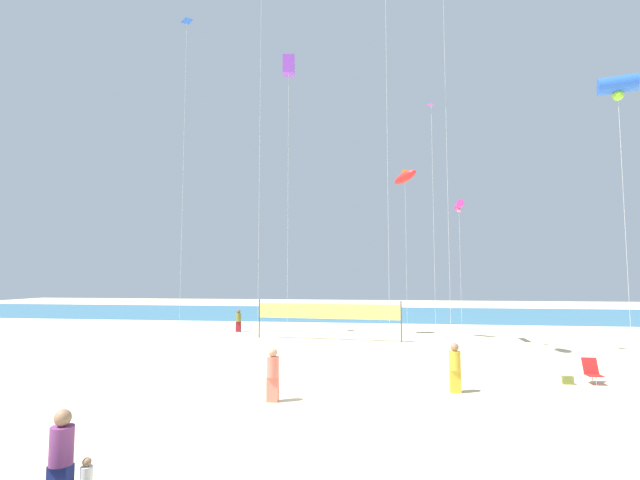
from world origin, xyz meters
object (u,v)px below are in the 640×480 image
at_px(folding_beach_chair, 592,370).
at_px(kite_magenta_tube, 459,206).
at_px(mother_figure, 61,457).
at_px(kite_blue_tube, 617,86).
at_px(beach_handbag, 568,380).
at_px(kite_blue_diamond, 186,27).
at_px(kite_violet_box, 289,66).
at_px(kite_magenta_diamond, 432,116).
at_px(kite_red_diamond, 261,4).
at_px(beachgoer_mustard_shirt, 455,366).
at_px(kite_red_inflatable, 405,177).
at_px(beachgoer_olive_shirt, 238,320).
at_px(beachgoer_coral_shirt, 273,373).
at_px(volleyball_net, 328,313).

relative_size(folding_beach_chair, kite_magenta_tube, 0.11).
height_order(mother_figure, kite_magenta_tube, kite_magenta_tube).
bearing_deg(mother_figure, kite_blue_tube, 28.73).
relative_size(beach_handbag, kite_blue_diamond, 0.02).
bearing_deg(kite_violet_box, kite_magenta_diamond, -23.60).
xyz_separation_m(kite_magenta_diamond, kite_red_diamond, (-9.45, 0.22, 7.21)).
bearing_deg(beach_handbag, kite_magenta_diamond, 121.08).
xyz_separation_m(beachgoer_mustard_shirt, kite_blue_diamond, (-15.04, 11.36, 19.41)).
bearing_deg(folding_beach_chair, kite_magenta_diamond, 164.28).
height_order(kite_blue_tube, kite_magenta_tube, kite_blue_tube).
bearing_deg(kite_magenta_tube, kite_red_diamond, -165.11).
relative_size(kite_red_inflatable, kite_red_diamond, 0.49).
distance_m(folding_beach_chair, kite_magenta_tube, 12.41).
distance_m(beachgoer_olive_shirt, kite_blue_diamond, 19.97).
relative_size(beachgoer_mustard_shirt, beach_handbag, 4.54).
relative_size(beachgoer_coral_shirt, kite_blue_tube, 0.15).
xyz_separation_m(mother_figure, kite_red_inflatable, (6.72, 21.35, 9.16)).
height_order(beachgoer_mustard_shirt, volleyball_net, volleyball_net).
distance_m(beachgoer_olive_shirt, beachgoer_coral_shirt, 18.21).
xyz_separation_m(beach_handbag, kite_red_inflatable, (-5.10, 10.77, 9.89)).
distance_m(mother_figure, kite_blue_diamond, 28.94).
distance_m(beachgoer_mustard_shirt, volleyball_net, 13.20).
height_order(beachgoer_coral_shirt, kite_violet_box, kite_violet_box).
relative_size(volleyball_net, kite_red_inflatable, 0.84).
xyz_separation_m(beachgoer_mustard_shirt, folding_beach_chair, (5.09, 2.02, -0.41)).
xyz_separation_m(kite_magenta_diamond, kite_magenta_tube, (1.81, 3.21, -4.33)).
height_order(kite_blue_tube, kite_red_inflatable, kite_blue_tube).
xyz_separation_m(folding_beach_chair, kite_magenta_tube, (-2.98, 9.40, 7.53)).
distance_m(beachgoer_olive_shirt, volleyball_net, 7.42).
height_order(folding_beach_chair, kite_magenta_tube, kite_magenta_tube).
bearing_deg(kite_violet_box, kite_red_inflatable, 4.77).
bearing_deg(beachgoer_mustard_shirt, kite_blue_diamond, 173.32).
xyz_separation_m(volleyball_net, kite_red_inflatable, (4.81, 0.68, 8.39)).
xyz_separation_m(beachgoer_coral_shirt, beachgoer_mustard_shirt, (5.75, 1.91, -0.00)).
distance_m(kite_violet_box, kite_red_diamond, 4.19).
bearing_deg(mother_figure, beachgoer_mustard_shirt, 40.71).
bearing_deg(kite_red_diamond, kite_red_inflatable, 26.68).
bearing_deg(kite_magenta_diamond, mother_figure, -115.07).
xyz_separation_m(beach_handbag, kite_blue_diamond, (-19.21, 9.57, 20.13)).
distance_m(beachgoer_olive_shirt, folding_beach_chair, 21.81).
distance_m(mother_figure, kite_magenta_tube, 23.55).
bearing_deg(beachgoer_mustard_shirt, kite_red_inflatable, 124.58).
xyz_separation_m(mother_figure, kite_magenta_diamond, (7.95, 17.00, 11.45)).
relative_size(kite_violet_box, kite_magenta_tube, 2.20).
relative_size(beach_handbag, kite_violet_box, 0.02).
bearing_deg(kite_red_diamond, beachgoer_olive_shirt, 116.11).
bearing_deg(beachgoer_coral_shirt, kite_blue_diamond, 111.74).
relative_size(mother_figure, volleyball_net, 0.18).
distance_m(beach_handbag, kite_violet_box, 23.60).
xyz_separation_m(mother_figure, kite_violet_box, (-0.61, 20.74, 16.56)).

